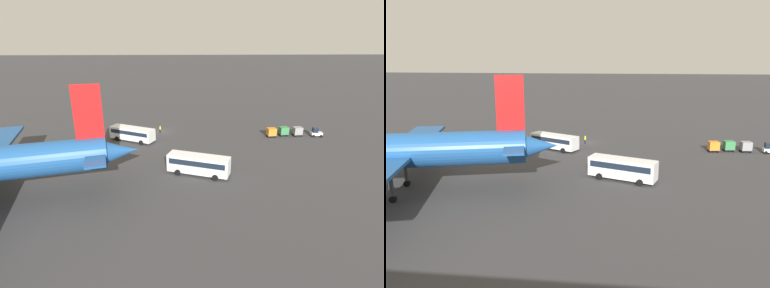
{
  "view_description": "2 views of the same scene",
  "coord_description": "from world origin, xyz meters",
  "views": [
    {
      "loc": [
        -4.72,
        68.54,
        21.69
      ],
      "look_at": [
        -6.64,
        17.79,
        3.21
      ],
      "focal_mm": 28.0,
      "sensor_mm": 36.0,
      "label": 1
    },
    {
      "loc": [
        -6.87,
        77.54,
        18.36
      ],
      "look_at": [
        0.36,
        13.31,
        2.88
      ],
      "focal_mm": 35.0,
      "sensor_mm": 36.0,
      "label": 2
    }
  ],
  "objects": [
    {
      "name": "ground_plane",
      "position": [
        0.0,
        0.0,
        0.0
      ],
      "size": [
        600.0,
        600.0,
        0.0
      ],
      "primitive_type": "plane",
      "color": "#38383A"
    },
    {
      "name": "shuttle_bus_near",
      "position": [
        5.88,
        6.44,
        1.81
      ],
      "size": [
        10.23,
        6.99,
        3.01
      ],
      "rotation": [
        0.0,
        0.0,
        -0.46
      ],
      "color": "white",
      "rests_on": "ground"
    },
    {
      "name": "shuttle_bus_far",
      "position": [
        -7.5,
        23.72,
        1.98
      ],
      "size": [
        10.5,
        6.1,
        3.32
      ],
      "rotation": [
        0.0,
        0.0,
        -0.36
      ],
      "color": "white",
      "rests_on": "ground"
    },
    {
      "name": "baggage_tug",
      "position": [
        -35.36,
        4.94,
        0.94
      ],
      "size": [
        2.48,
        1.77,
        2.1
      ],
      "rotation": [
        0.0,
        0.0,
        -0.07
      ],
      "color": "white",
      "rests_on": "ground"
    },
    {
      "name": "worker_person",
      "position": [
        0.22,
        0.99,
        0.87
      ],
      "size": [
        0.38,
        0.38,
        1.74
      ],
      "color": "#1E1E2D",
      "rests_on": "ground"
    },
    {
      "name": "cargo_cart_grey",
      "position": [
        -31.23,
        4.4,
        1.19
      ],
      "size": [
        2.16,
        1.88,
        2.06
      ],
      "rotation": [
        0.0,
        0.0,
        0.1
      ],
      "color": "#38383D",
      "rests_on": "ground"
    },
    {
      "name": "cargo_cart_green",
      "position": [
        -28.15,
        4.11,
        1.19
      ],
      "size": [
        2.16,
        1.88,
        2.06
      ],
      "rotation": [
        0.0,
        0.0,
        0.1
      ],
      "color": "#38383D",
      "rests_on": "ground"
    },
    {
      "name": "cargo_cart_orange",
      "position": [
        -25.08,
        4.92,
        1.19
      ],
      "size": [
        2.16,
        1.88,
        2.06
      ],
      "rotation": [
        0.0,
        0.0,
        0.1
      ],
      "color": "#38383D",
      "rests_on": "ground"
    }
  ]
}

